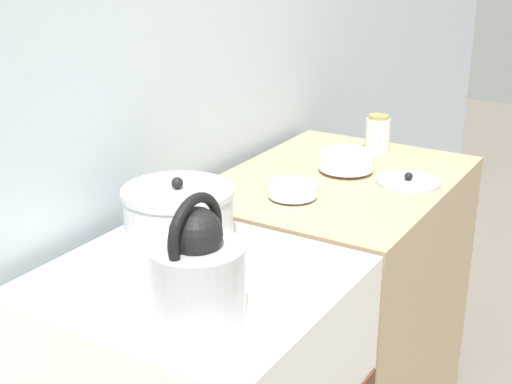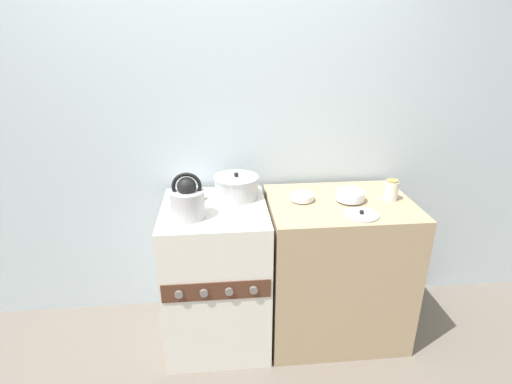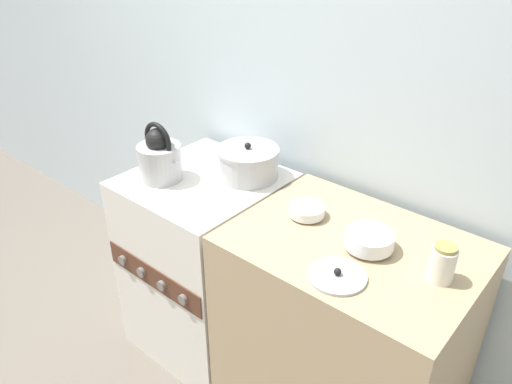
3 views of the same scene
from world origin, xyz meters
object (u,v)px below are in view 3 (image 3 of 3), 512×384
kettle (160,157)px  enamel_bowl (369,240)px  storage_jar (442,263)px  loose_pot_lid (337,276)px  stove (208,263)px  small_ceramic_bowl (307,211)px  cooking_pot (248,163)px

kettle → enamel_bowl: bearing=7.2°
storage_jar → loose_pot_lid: storage_jar is taller
stove → loose_pot_lid: loose_pot_lid is taller
stove → kettle: (-0.13, -0.11, 0.55)m
small_ceramic_bowl → storage_jar: (0.53, -0.03, 0.04)m
stove → enamel_bowl: (0.80, 0.01, 0.50)m
kettle → cooking_pot: 0.37m
enamel_bowl → storage_jar: bearing=0.4°
enamel_bowl → small_ceramic_bowl: size_ratio=1.23×
kettle → cooking_pot: size_ratio=0.96×
stove → storage_jar: bearing=0.4°
storage_jar → stove: bearing=-179.6°
kettle → small_ceramic_bowl: bearing=13.0°
loose_pot_lid → storage_jar: bearing=39.0°
enamel_bowl → loose_pot_lid: bearing=-89.6°
storage_jar → small_ceramic_bowl: bearing=176.6°
cooking_pot → enamel_bowl: bearing=-11.5°
stove → loose_pot_lid: (0.80, -0.19, 0.46)m
kettle → storage_jar: size_ratio=2.05×
small_ceramic_bowl → storage_jar: bearing=-3.4°
kettle → storage_jar: bearing=5.8°
kettle → small_ceramic_bowl: (0.65, 0.15, -0.07)m
enamel_bowl → loose_pot_lid: size_ratio=0.88×
cooking_pot → enamel_bowl: 0.68m
cooking_pot → small_ceramic_bowl: size_ratio=1.98×
cooking_pot → enamel_bowl: size_ratio=1.61×
kettle → small_ceramic_bowl: 0.67m
cooking_pot → small_ceramic_bowl: bearing=-14.8°
kettle → loose_pot_lid: kettle is taller
stove → kettle: bearing=-140.1°
enamel_bowl → kettle: bearing=-172.8°
stove → enamel_bowl: size_ratio=5.50×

